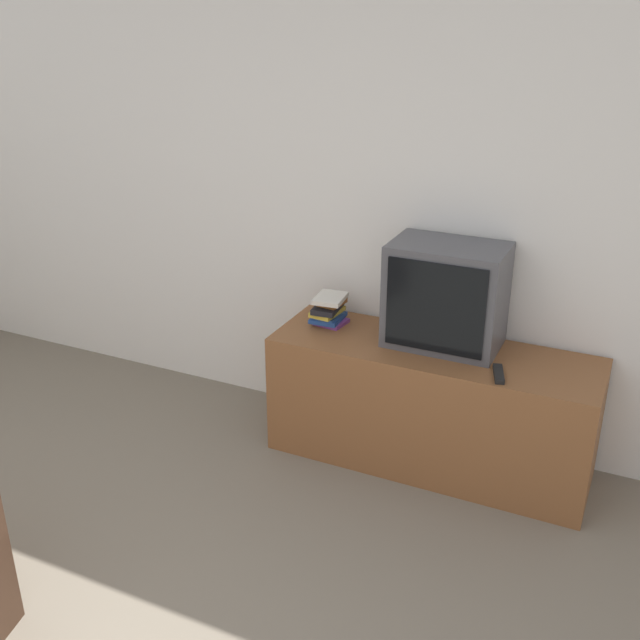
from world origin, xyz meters
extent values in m
cube|color=white|center=(0.00, 3.03, 1.30)|extent=(9.00, 0.06, 2.60)
cube|color=brown|center=(0.76, 2.71, 0.34)|extent=(1.71, 0.55, 0.68)
cube|color=#4C4C51|center=(0.78, 2.79, 0.95)|extent=(0.58, 0.38, 0.54)
cube|color=black|center=(0.78, 2.60, 0.95)|extent=(0.50, 0.01, 0.46)
cube|color=#7A3884|center=(0.15, 2.78, 0.69)|extent=(0.17, 0.17, 0.02)
cube|color=#23478E|center=(0.12, 2.78, 0.71)|extent=(0.17, 0.21, 0.02)
cube|color=#23478E|center=(0.13, 2.76, 0.73)|extent=(0.15, 0.18, 0.02)
cube|color=gold|center=(0.12, 2.77, 0.75)|extent=(0.14, 0.21, 0.03)
cube|color=black|center=(0.13, 2.76, 0.78)|extent=(0.15, 0.22, 0.03)
cube|color=#995623|center=(0.14, 2.78, 0.81)|extent=(0.13, 0.16, 0.03)
cube|color=silver|center=(0.15, 2.76, 0.84)|extent=(0.17, 0.21, 0.02)
cube|color=black|center=(1.13, 2.54, 0.69)|extent=(0.09, 0.18, 0.02)
camera|label=1|loc=(1.72, -0.71, 2.35)|focal=42.00mm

